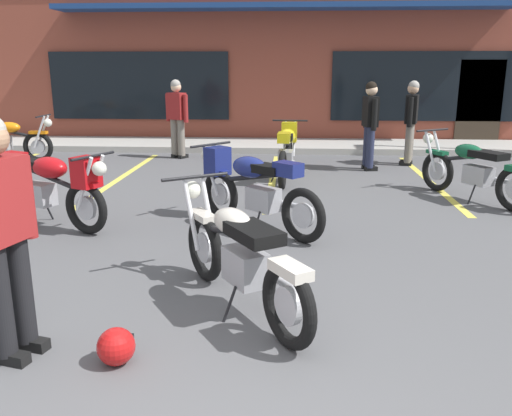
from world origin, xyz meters
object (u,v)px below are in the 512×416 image
at_px(motorcycle_cream_vintage, 473,170).
at_px(person_by_back_row, 2,225).
at_px(motorcycle_orange_scrambler, 252,186).
at_px(motorcycle_blue_standard, 5,140).
at_px(motorcycle_red_sportbike, 287,150).
at_px(motorcycle_black_cruiser, 49,186).
at_px(motorcycle_foreground_classic, 240,255).
at_px(person_near_building, 177,114).
at_px(helmet_on_pavement, 116,346).
at_px(person_in_shorts_foreground, 370,121).
at_px(person_in_black_shirt, 411,118).

distance_m(motorcycle_cream_vintage, person_by_back_row, 6.65).
bearing_deg(motorcycle_orange_scrambler, motorcycle_blue_standard, 141.54).
xyz_separation_m(motorcycle_red_sportbike, person_by_back_row, (-1.81, -6.13, 0.42)).
bearing_deg(motorcycle_black_cruiser, motorcycle_foreground_classic, -39.90).
distance_m(motorcycle_black_cruiser, motorcycle_orange_scrambler, 2.51).
distance_m(person_by_back_row, person_near_building, 8.24).
height_order(motorcycle_black_cruiser, person_near_building, person_near_building).
bearing_deg(motorcycle_orange_scrambler, helmet_on_pavement, -101.99).
height_order(motorcycle_foreground_classic, person_near_building, person_near_building).
xyz_separation_m(motorcycle_orange_scrambler, person_by_back_row, (-1.42, -3.17, 0.42)).
relative_size(motorcycle_black_cruiser, motorcycle_blue_standard, 0.94).
bearing_deg(person_by_back_row, motorcycle_blue_standard, 118.44).
distance_m(motorcycle_foreground_classic, person_in_shorts_foreground, 6.54).
bearing_deg(motorcycle_black_cruiser, helmet_on_pavement, -59.42).
xyz_separation_m(motorcycle_orange_scrambler, person_in_black_shirt, (2.85, 4.55, 0.42)).
distance_m(motorcycle_foreground_classic, motorcycle_orange_scrambler, 2.30).
relative_size(person_near_building, helmet_on_pavement, 6.44).
xyz_separation_m(motorcycle_black_cruiser, motorcycle_orange_scrambler, (2.51, 0.15, 0.00)).
bearing_deg(motorcycle_red_sportbike, motorcycle_orange_scrambler, -97.48).
bearing_deg(person_by_back_row, person_in_shorts_foreground, 64.62).
bearing_deg(motorcycle_red_sportbike, person_in_shorts_foreground, 31.85).
relative_size(person_in_shorts_foreground, person_near_building, 1.00).
relative_size(motorcycle_foreground_classic, helmet_on_pavement, 7.09).
bearing_deg(motorcycle_cream_vintage, motorcycle_black_cruiser, -162.74).
relative_size(motorcycle_cream_vintage, helmet_on_pavement, 7.22).
height_order(motorcycle_black_cruiser, helmet_on_pavement, motorcycle_black_cruiser).
height_order(person_by_back_row, helmet_on_pavement, person_by_back_row).
bearing_deg(person_in_shorts_foreground, motorcycle_orange_scrambler, -116.38).
height_order(motorcycle_cream_vintage, person_in_black_shirt, person_in_black_shirt).
bearing_deg(person_near_building, helmet_on_pavement, -81.07).
distance_m(motorcycle_blue_standard, helmet_on_pavement, 9.00).
height_order(motorcycle_black_cruiser, motorcycle_blue_standard, same).
xyz_separation_m(motorcycle_black_cruiser, motorcycle_blue_standard, (-2.99, 4.52, -0.07)).
bearing_deg(person_in_shorts_foreground, person_by_back_row, -115.38).
xyz_separation_m(motorcycle_cream_vintage, helmet_on_pavement, (-3.87, -4.85, -0.33)).
relative_size(motorcycle_cream_vintage, person_near_building, 1.12).
height_order(motorcycle_red_sportbike, motorcycle_orange_scrambler, same).
relative_size(motorcycle_orange_scrambler, person_by_back_row, 1.02).
height_order(person_in_shorts_foreground, person_by_back_row, same).
bearing_deg(motorcycle_cream_vintage, person_in_black_shirt, 96.46).
height_order(motorcycle_foreground_classic, person_in_shorts_foreground, person_in_shorts_foreground).
xyz_separation_m(motorcycle_red_sportbike, motorcycle_blue_standard, (-5.89, 1.40, -0.07)).
height_order(motorcycle_blue_standard, helmet_on_pavement, motorcycle_blue_standard).
bearing_deg(motorcycle_black_cruiser, person_in_black_shirt, 41.26).
bearing_deg(helmet_on_pavement, motorcycle_black_cruiser, 120.58).
distance_m(motorcycle_red_sportbike, person_in_shorts_foreground, 1.89).
bearing_deg(motorcycle_red_sportbike, helmet_on_pavement, -99.85).
height_order(motorcycle_orange_scrambler, person_by_back_row, person_by_back_row).
bearing_deg(motorcycle_red_sportbike, person_near_building, 138.78).
bearing_deg(person_by_back_row, helmet_on_pavement, -5.16).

